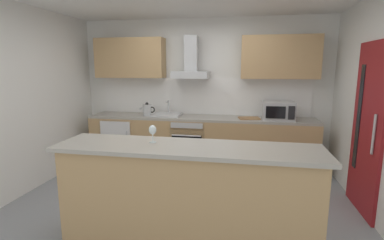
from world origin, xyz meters
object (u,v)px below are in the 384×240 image
(microwave, at_px, (278,111))
(oven, at_px, (190,141))
(kettle, at_px, (147,110))
(range_hood, at_px, (191,65))
(refrigerator, at_px, (122,140))
(wine_glass, at_px, (153,130))
(sink, at_px, (167,114))
(chopping_board, at_px, (249,118))

(microwave, bearing_deg, oven, 178.92)
(kettle, bearing_deg, range_hood, 12.05)
(refrigerator, xyz_separation_m, wine_glass, (1.31, -2.17, 0.70))
(kettle, distance_m, wine_glass, 2.29)
(sink, height_order, kettle, sink)
(refrigerator, bearing_deg, kettle, -3.49)
(wine_glass, bearing_deg, oven, 91.10)
(refrigerator, height_order, microwave, microwave)
(microwave, distance_m, chopping_board, 0.48)
(range_hood, bearing_deg, microwave, -6.08)
(range_hood, distance_m, chopping_board, 1.35)
(microwave, xyz_separation_m, sink, (-1.89, 0.04, -0.12))
(microwave, distance_m, sink, 1.90)
(oven, height_order, refrigerator, oven)
(range_hood, height_order, chopping_board, range_hood)
(oven, height_order, range_hood, range_hood)
(microwave, distance_m, kettle, 2.24)
(sink, bearing_deg, oven, -1.52)
(refrigerator, bearing_deg, range_hood, 5.93)
(refrigerator, bearing_deg, chopping_board, -0.53)
(chopping_board, bearing_deg, kettle, -179.68)
(oven, xyz_separation_m, kettle, (-0.76, -0.03, 0.55))
(refrigerator, xyz_separation_m, sink, (0.86, 0.01, 0.50))
(refrigerator, height_order, range_hood, range_hood)
(sink, bearing_deg, chopping_board, -1.39)
(kettle, height_order, chopping_board, kettle)
(range_hood, relative_size, wine_glass, 4.05)
(wine_glass, bearing_deg, refrigerator, 121.19)
(microwave, relative_size, range_hood, 0.69)
(kettle, xyz_separation_m, wine_glass, (0.81, -2.14, 0.12))
(oven, height_order, microwave, microwave)
(wine_glass, distance_m, chopping_board, 2.37)
(refrigerator, relative_size, range_hood, 1.18)
(kettle, height_order, range_hood, range_hood)
(microwave, xyz_separation_m, kettle, (-2.24, -0.01, -0.04))
(kettle, height_order, wine_glass, wine_glass)
(microwave, distance_m, range_hood, 1.66)
(oven, height_order, sink, sink)
(refrigerator, bearing_deg, microwave, -0.52)
(kettle, distance_m, chopping_board, 1.78)
(oven, distance_m, refrigerator, 1.27)
(microwave, relative_size, sink, 1.00)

